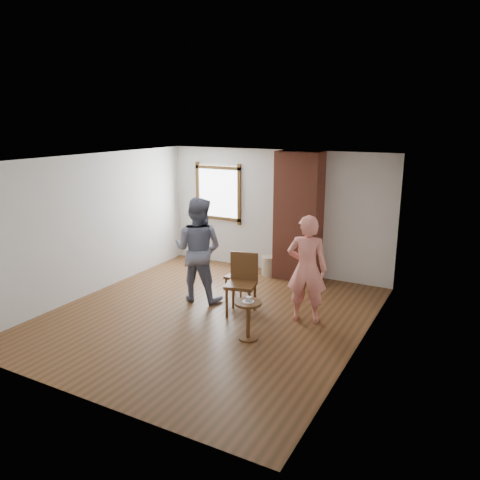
# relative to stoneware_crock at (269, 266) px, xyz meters

# --- Properties ---
(ground) EXTENTS (5.50, 5.50, 0.00)m
(ground) POSITION_rel_stoneware_crock_xyz_m (-0.01, -2.40, -0.20)
(ground) COLOR brown
(ground) RESTS_ON ground
(room_shell) EXTENTS (5.04, 5.52, 2.62)m
(room_shell) POSITION_rel_stoneware_crock_xyz_m (-0.07, -1.79, 1.61)
(room_shell) COLOR silver
(room_shell) RESTS_ON ground
(brick_chimney) EXTENTS (0.90, 0.50, 2.60)m
(brick_chimney) POSITION_rel_stoneware_crock_xyz_m (0.59, 0.10, 1.10)
(brick_chimney) COLOR brown
(brick_chimney) RESTS_ON ground
(stoneware_crock) EXTENTS (0.34, 0.34, 0.40)m
(stoneware_crock) POSITION_rel_stoneware_crock_xyz_m (0.00, 0.00, 0.00)
(stoneware_crock) COLOR tan
(stoneware_crock) RESTS_ON ground
(dark_pot) EXTENTS (0.18, 0.18, 0.14)m
(dark_pot) POSITION_rel_stoneware_crock_xyz_m (-0.35, 0.00, -0.13)
(dark_pot) COLOR black
(dark_pot) RESTS_ON ground
(dining_chair_left) EXTENTS (0.38, 0.38, 0.81)m
(dining_chair_left) POSITION_rel_stoneware_crock_xyz_m (0.02, -1.37, 0.25)
(dining_chair_left) COLOR brown
(dining_chair_left) RESTS_ON ground
(dining_chair_right) EXTENTS (0.57, 0.57, 1.02)m
(dining_chair_right) POSITION_rel_stoneware_crock_xyz_m (0.41, -1.98, 0.37)
(dining_chair_right) COLOR brown
(dining_chair_right) RESTS_ON ground
(side_table) EXTENTS (0.40, 0.40, 0.60)m
(side_table) POSITION_rel_stoneware_crock_xyz_m (0.98, -2.86, 0.20)
(side_table) COLOR brown
(side_table) RESTS_ON ground
(cake_plate) EXTENTS (0.18, 0.18, 0.01)m
(cake_plate) POSITION_rel_stoneware_crock_xyz_m (0.98, -2.86, 0.40)
(cake_plate) COLOR white
(cake_plate) RESTS_ON side_table
(cake_slice) EXTENTS (0.08, 0.07, 0.06)m
(cake_slice) POSITION_rel_stoneware_crock_xyz_m (0.99, -2.86, 0.44)
(cake_slice) COLOR silver
(cake_slice) RESTS_ON cake_plate
(man) EXTENTS (1.01, 0.84, 1.89)m
(man) POSITION_rel_stoneware_crock_xyz_m (-0.55, -1.85, 0.74)
(man) COLOR #161F3E
(man) RESTS_ON ground
(person_pink) EXTENTS (0.72, 0.56, 1.76)m
(person_pink) POSITION_rel_stoneware_crock_xyz_m (1.49, -1.81, 0.68)
(person_pink) COLOR #FA8C7D
(person_pink) RESTS_ON ground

